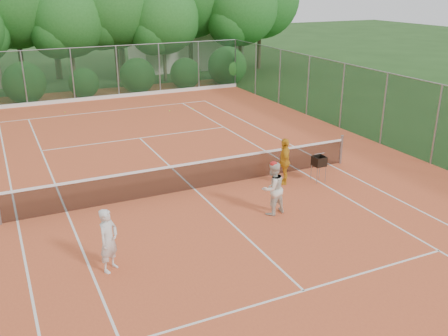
# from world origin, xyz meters

# --- Properties ---
(ground) EXTENTS (120.00, 120.00, 0.00)m
(ground) POSITION_xyz_m (0.00, 0.00, 0.00)
(ground) COLOR #1F4117
(ground) RESTS_ON ground
(clay_court) EXTENTS (18.00, 36.00, 0.02)m
(clay_court) POSITION_xyz_m (0.00, 0.00, 0.01)
(clay_court) COLOR #D05930
(clay_court) RESTS_ON ground
(club_building) EXTENTS (8.00, 5.00, 3.00)m
(club_building) POSITION_xyz_m (9.00, 24.00, 1.50)
(club_building) COLOR beige
(club_building) RESTS_ON ground
(tennis_net) EXTENTS (11.97, 0.10, 1.10)m
(tennis_net) POSITION_xyz_m (0.00, 0.00, 0.53)
(tennis_net) COLOR gray
(tennis_net) RESTS_ON clay_court
(player_white) EXTENTS (0.68, 0.66, 1.58)m
(player_white) POSITION_xyz_m (-3.66, -3.70, 0.81)
(player_white) COLOR silver
(player_white) RESTS_ON clay_court
(player_center_grp) EXTENTS (0.88, 0.75, 1.63)m
(player_center_grp) POSITION_xyz_m (1.38, -2.67, 0.83)
(player_center_grp) COLOR silver
(player_center_grp) RESTS_ON clay_court
(player_yellow) EXTENTS (0.77, 1.01, 1.59)m
(player_yellow) POSITION_xyz_m (2.95, -0.79, 0.82)
(player_yellow) COLOR gold
(player_yellow) RESTS_ON clay_court
(ball_hopper) EXTENTS (0.39, 0.39, 0.90)m
(ball_hopper) POSITION_xyz_m (4.11, -1.13, 0.73)
(ball_hopper) COLOR gray
(ball_hopper) RESTS_ON clay_court
(stray_ball_a) EXTENTS (0.07, 0.07, 0.07)m
(stray_ball_a) POSITION_xyz_m (-2.25, 12.46, 0.05)
(stray_ball_a) COLOR gold
(stray_ball_a) RESTS_ON clay_court
(stray_ball_b) EXTENTS (0.07, 0.07, 0.07)m
(stray_ball_b) POSITION_xyz_m (2.82, 10.42, 0.05)
(stray_ball_b) COLOR #CBE034
(stray_ball_b) RESTS_ON clay_court
(stray_ball_c) EXTENTS (0.07, 0.07, 0.07)m
(stray_ball_c) POSITION_xyz_m (4.11, 10.35, 0.05)
(stray_ball_c) COLOR yellow
(stray_ball_c) RESTS_ON clay_court
(court_markings) EXTENTS (11.03, 23.83, 0.01)m
(court_markings) POSITION_xyz_m (0.00, 0.00, 0.02)
(court_markings) COLOR white
(court_markings) RESTS_ON clay_court
(fence_back) EXTENTS (18.07, 0.07, 3.00)m
(fence_back) POSITION_xyz_m (0.00, 15.00, 1.52)
(fence_back) COLOR #19381E
(fence_back) RESTS_ON clay_court
(fence_right) EXTENTS (0.07, 33.07, 3.00)m
(fence_right) POSITION_xyz_m (9.00, -1.50, 1.52)
(fence_right) COLOR #19381E
(fence_right) RESTS_ON clay_court
(tropical_treeline) EXTENTS (32.10, 8.49, 15.03)m
(tropical_treeline) POSITION_xyz_m (1.43, 20.22, 5.11)
(tropical_treeline) COLOR brown
(tropical_treeline) RESTS_ON ground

